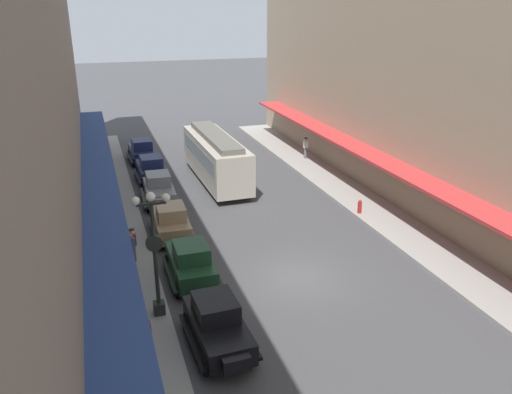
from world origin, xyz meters
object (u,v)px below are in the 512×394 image
object	(u,v)px
streetcar	(216,156)
pedestrian_3	(133,245)
parked_car_0	(142,150)
fire_hydrant	(360,206)
parked_car_4	(171,220)
pedestrian_1	(306,148)
parked_car_1	(218,323)
parked_car_5	(151,168)
parked_car_3	(159,188)
parked_car_2	(191,261)
pedestrian_0	(118,210)
pedestrian_4	(131,249)
pedestrian_2	(146,337)
lamp_post_with_clock	(155,249)

from	to	relation	value
streetcar	pedestrian_3	distance (m)	12.54
parked_car_0	fire_hydrant	size ratio (longest dim) A/B	5.26
parked_car_4	pedestrian_1	distance (m)	16.81
fire_hydrant	parked_car_1	bearing A→B (deg)	-139.56
parked_car_4	pedestrian_1	bearing A→B (deg)	41.38
parked_car_5	pedestrian_1	world-z (taller)	parked_car_5
parked_car_3	pedestrian_1	bearing A→B (deg)	25.08
parked_car_2	pedestrian_0	world-z (taller)	parked_car_2
parked_car_1	pedestrian_4	size ratio (longest dim) A/B	2.62
fire_hydrant	pedestrian_1	xyz separation A→B (m)	(1.57, 11.68, 0.45)
parked_car_5	streetcar	size ratio (longest dim) A/B	0.44
parked_car_0	parked_car_4	world-z (taller)	same
parked_car_2	parked_car_5	world-z (taller)	same
pedestrian_1	pedestrian_4	bearing A→B (deg)	-136.68
parked_car_1	streetcar	size ratio (longest dim) A/B	0.45
parked_car_1	pedestrian_3	distance (m)	7.70
pedestrian_0	parked_car_0	bearing A→B (deg)	77.88
parked_car_0	fire_hydrant	bearing A→B (deg)	-54.29
parked_car_1	parked_car_5	world-z (taller)	same
fire_hydrant	pedestrian_2	size ratio (longest dim) A/B	0.50
streetcar	pedestrian_4	distance (m)	12.95
pedestrian_1	pedestrian_2	xyz separation A→B (m)	(-15.09, -21.10, -0.02)
parked_car_0	streetcar	distance (m)	8.08
parked_car_0	pedestrian_0	bearing A→B (deg)	-102.12
parked_car_2	fire_hydrant	world-z (taller)	parked_car_2
pedestrian_0	pedestrian_1	bearing A→B (deg)	30.19
pedestrian_3	parked_car_0	bearing A→B (deg)	82.36
lamp_post_with_clock	fire_hydrant	size ratio (longest dim) A/B	6.29
parked_car_3	streetcar	xyz separation A→B (m)	(4.38, 2.72, 0.96)
parked_car_4	parked_car_0	bearing A→B (deg)	89.68
parked_car_5	parked_car_0	bearing A→B (deg)	91.14
parked_car_1	parked_car_3	distance (m)	15.18
parked_car_4	pedestrian_2	size ratio (longest dim) A/B	2.62
parked_car_2	parked_car_4	xyz separation A→B (m)	(-0.09, 4.88, 0.00)
streetcar	parked_car_1	bearing A→B (deg)	-103.86
parked_car_0	fire_hydrant	xyz separation A→B (m)	(10.96, -15.25, -0.38)
parked_car_2	pedestrian_0	bearing A→B (deg)	110.51
parked_car_0	fire_hydrant	world-z (taller)	parked_car_0
fire_hydrant	pedestrian_3	size ratio (longest dim) A/B	0.49
parked_car_2	lamp_post_with_clock	distance (m)	3.71
parked_car_5	pedestrian_2	bearing A→B (deg)	-97.68
parked_car_0	pedestrian_0	size ratio (longest dim) A/B	2.63
pedestrian_2	pedestrian_3	distance (m)	7.42
parked_car_4	streetcar	distance (m)	9.21
pedestrian_2	pedestrian_4	bearing A→B (deg)	88.88
parked_car_2	parked_car_4	size ratio (longest dim) A/B	0.99
pedestrian_3	pedestrian_4	xyz separation A→B (m)	(-0.10, -0.41, -0.02)
parked_car_5	pedestrian_3	size ratio (longest dim) A/B	2.57
pedestrian_3	lamp_post_with_clock	bearing A→B (deg)	-83.77
parked_car_3	pedestrian_1	xyz separation A→B (m)	(12.51, 5.85, 0.07)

